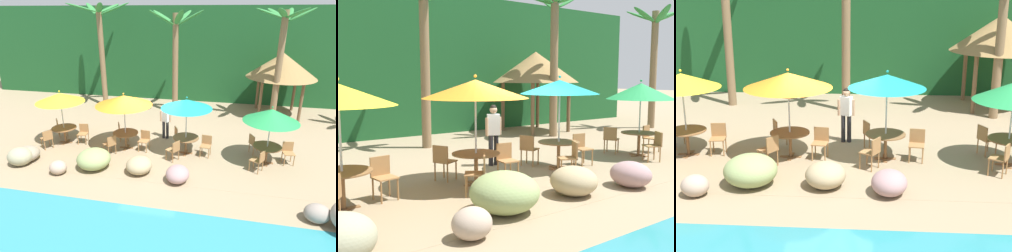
# 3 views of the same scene
# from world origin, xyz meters

# --- Properties ---
(ground_plane) EXTENTS (120.00, 120.00, 0.00)m
(ground_plane) POSITION_xyz_m (0.00, 0.00, 0.00)
(ground_plane) COLOR #937F60
(terrace_deck) EXTENTS (18.00, 5.20, 0.01)m
(terrace_deck) POSITION_xyz_m (0.00, 0.00, 0.00)
(terrace_deck) COLOR #937F60
(terrace_deck) RESTS_ON ground
(foliage_backdrop) EXTENTS (28.00, 2.40, 6.00)m
(foliage_backdrop) POSITION_xyz_m (0.00, 9.00, 3.00)
(foliage_backdrop) COLOR #194C23
(foliage_backdrop) RESTS_ON ground
(rock_seawall) EXTENTS (15.79, 3.04, 0.92)m
(rock_seawall) POSITION_xyz_m (1.52, -2.83, 0.36)
(rock_seawall) COLOR #8EA061
(rock_seawall) RESTS_ON ground
(umbrella_yellow) EXTENTS (2.10, 2.10, 2.46)m
(umbrella_yellow) POSITION_xyz_m (-4.05, -0.12, 2.15)
(umbrella_yellow) COLOR silver
(umbrella_yellow) RESTS_ON ground
(dining_table_yellow) EXTENTS (1.10, 1.10, 0.74)m
(dining_table_yellow) POSITION_xyz_m (-4.05, -0.12, 0.61)
(dining_table_yellow) COLOR brown
(dining_table_yellow) RESTS_ON ground
(chair_yellow_seaward) EXTENTS (0.47, 0.48, 0.87)m
(chair_yellow_seaward) POSITION_xyz_m (-3.21, 0.08, 0.51)
(chair_yellow_seaward) COLOR #9E7042
(chair_yellow_seaward) RESTS_ON ground
(chair_yellow_inland) EXTENTS (0.60, 0.59, 0.87)m
(chair_yellow_inland) POSITION_xyz_m (-4.64, 0.49, 0.51)
(chair_yellow_inland) COLOR #9E7042
(chair_yellow_inland) RESTS_ON ground
(chair_yellow_left) EXTENTS (0.59, 0.59, 0.87)m
(chair_yellow_left) POSITION_xyz_m (-4.45, -0.88, 0.51)
(chair_yellow_left) COLOR #9E7042
(chair_yellow_left) RESTS_ON ground
(umbrella_orange) EXTENTS (2.40, 2.40, 2.52)m
(umbrella_orange) POSITION_xyz_m (-1.11, -0.10, 2.19)
(umbrella_orange) COLOR silver
(umbrella_orange) RESTS_ON ground
(dining_table_orange) EXTENTS (1.10, 1.10, 0.74)m
(dining_table_orange) POSITION_xyz_m (-1.11, -0.10, 0.61)
(dining_table_orange) COLOR brown
(dining_table_orange) RESTS_ON ground
(chair_orange_seaward) EXTENTS (0.46, 0.47, 0.87)m
(chair_orange_seaward) POSITION_xyz_m (-0.26, -0.10, 0.51)
(chair_orange_seaward) COLOR #9E7042
(chair_orange_seaward) RESTS_ON ground
(chair_orange_inland) EXTENTS (0.57, 0.57, 0.87)m
(chair_orange_inland) POSITION_xyz_m (-1.57, 0.62, 0.51)
(chair_orange_inland) COLOR #9E7042
(chair_orange_inland) RESTS_ON ground
(chair_orange_left) EXTENTS (0.59, 0.59, 0.87)m
(chair_orange_left) POSITION_xyz_m (-1.51, -0.86, 0.51)
(chair_orange_left) COLOR #9E7042
(chair_orange_left) RESTS_ON ground
(umbrella_teal) EXTENTS (2.09, 2.09, 2.50)m
(umbrella_teal) POSITION_xyz_m (1.53, -0.06, 2.20)
(umbrella_teal) COLOR silver
(umbrella_teal) RESTS_ON ground
(dining_table_teal) EXTENTS (1.10, 1.10, 0.74)m
(dining_table_teal) POSITION_xyz_m (1.53, -0.06, 0.61)
(dining_table_teal) COLOR brown
(dining_table_teal) RESTS_ON ground
(chair_teal_seaward) EXTENTS (0.47, 0.48, 0.87)m
(chair_teal_seaward) POSITION_xyz_m (2.39, -0.08, 0.51)
(chair_teal_seaward) COLOR #9E7042
(chair_teal_seaward) RESTS_ON ground
(chair_teal_inland) EXTENTS (0.57, 0.56, 0.87)m
(chair_teal_inland) POSITION_xyz_m (1.09, 0.67, 0.51)
(chair_teal_inland) COLOR #9E7042
(chair_teal_inland) RESTS_ON ground
(chair_teal_left) EXTENTS (0.58, 0.58, 0.87)m
(chair_teal_left) POSITION_xyz_m (1.18, -0.84, 0.51)
(chair_teal_left) COLOR #9E7042
(chair_teal_left) RESTS_ON ground
(umbrella_green) EXTENTS (2.10, 2.10, 2.38)m
(umbrella_green) POSITION_xyz_m (4.79, -0.27, 2.02)
(umbrella_green) COLOR silver
(umbrella_green) RESTS_ON ground
(dining_table_green) EXTENTS (1.10, 1.10, 0.74)m
(dining_table_green) POSITION_xyz_m (4.79, -0.27, 0.61)
(dining_table_green) COLOR brown
(dining_table_green) RESTS_ON ground
(chair_green_seaward) EXTENTS (0.47, 0.48, 0.87)m
(chair_green_seaward) POSITION_xyz_m (5.62, -0.07, 0.51)
(chair_green_seaward) COLOR #9E7042
(chair_green_seaward) RESTS_ON ground
(chair_green_inland) EXTENTS (0.57, 0.56, 0.87)m
(chair_green_inland) POSITION_xyz_m (4.34, 0.46, 0.51)
(chair_green_inland) COLOR #9E7042
(chair_green_inland) RESTS_ON ground
(chair_green_left) EXTENTS (0.58, 0.58, 0.87)m
(chair_green_left) POSITION_xyz_m (4.44, -1.05, 0.51)
(chair_green_left) COLOR #9E7042
(chair_green_left) RESTS_ON ground
(palm_tree_nearest) EXTENTS (3.34, 3.47, 6.18)m
(palm_tree_nearest) POSITION_xyz_m (-4.48, 5.60, 4.09)
(palm_tree_nearest) COLOR brown
(palm_tree_nearest) RESTS_ON ground
(palm_tree_second) EXTENTS (3.06, 3.05, 5.77)m
(palm_tree_second) POSITION_xyz_m (0.11, 5.00, 3.77)
(palm_tree_second) COLOR brown
(palm_tree_second) RESTS_ON ground
(palm_tree_third) EXTENTS (2.77, 2.72, 5.87)m
(palm_tree_third) POSITION_xyz_m (5.51, 4.39, 3.90)
(palm_tree_third) COLOR brown
(palm_tree_third) RESTS_ON ground
(palapa_hut) EXTENTS (3.81, 3.81, 3.56)m
(palapa_hut) POSITION_xyz_m (5.92, 6.00, 2.86)
(palapa_hut) COLOR brown
(palapa_hut) RESTS_ON ground
(waiter_in_white) EXTENTS (0.52, 0.33, 1.70)m
(waiter_in_white) POSITION_xyz_m (0.36, 1.31, 0.99)
(waiter_in_white) COLOR #232328
(waiter_in_white) RESTS_ON ground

